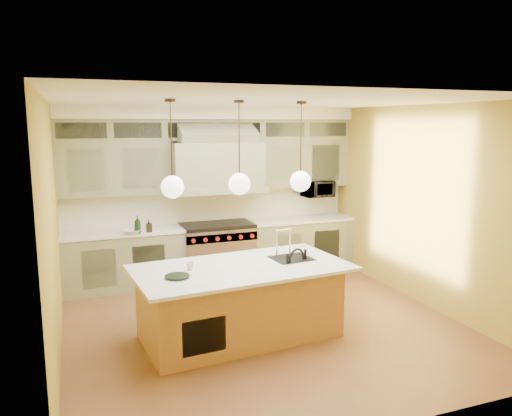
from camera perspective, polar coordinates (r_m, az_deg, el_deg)
name	(u,v)px	position (r m, az deg, el deg)	size (l,w,h in m)	color
floor	(263,324)	(6.79, 0.78, -13.15)	(5.00, 5.00, 0.00)	brown
ceiling	(263,101)	(6.26, 0.84, 12.11)	(5.00, 5.00, 0.00)	white
wall_back	(211,192)	(8.72, -5.17, 1.82)	(5.00, 5.00, 0.00)	#AD902F
wall_front	(374,270)	(4.20, 13.37, -6.95)	(5.00, 5.00, 0.00)	#AD902F
wall_left	(52,232)	(5.95, -22.25, -2.52)	(5.00, 5.00, 0.00)	#AD902F
wall_right	(423,206)	(7.63, 18.59, 0.24)	(5.00, 5.00, 0.00)	#AD902F
back_cabinetry	(215,195)	(8.46, -4.69, 1.46)	(5.00, 0.77, 2.90)	#7A7A5B
range	(217,251)	(8.57, -4.44, -4.88)	(1.20, 0.74, 0.96)	silver
kitchen_island	(241,300)	(6.27, -1.78, -10.51)	(2.70, 1.59, 1.35)	#AA6D3C
counter_stool	(304,287)	(6.33, 5.49, -8.96)	(0.49, 0.49, 1.09)	black
microwave	(318,189)	(9.19, 7.06, 2.20)	(0.54, 0.37, 0.30)	black
oil_bottle_a	(138,225)	(7.96, -13.39, -1.85)	(0.11, 0.11, 0.28)	black
oil_bottle_b	(149,226)	(8.03, -12.15, -2.00)	(0.09, 0.09, 0.20)	black
fruit_bowl	(132,232)	(7.98, -13.95, -2.63)	(0.28, 0.28, 0.07)	white
cup	(190,266)	(5.98, -7.56, -6.62)	(0.10, 0.10, 0.09)	beige
pendant_left	(172,184)	(5.72, -9.53, 2.68)	(0.26, 0.26, 1.11)	#2D2319
pendant_center	(239,182)	(5.93, -1.91, 3.04)	(0.26, 0.26, 1.11)	#2D2319
pendant_right	(300,179)	(6.23, 5.10, 3.33)	(0.26, 0.26, 1.11)	#2D2319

